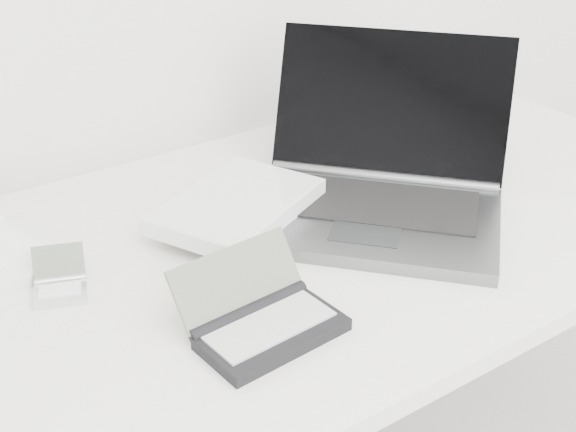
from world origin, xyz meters
TOP-DOWN VIEW (x-y plane):
  - desk at (0.00, 1.55)m, footprint 1.60×0.80m
  - laptop_large at (0.11, 1.56)m, footprint 0.67×0.57m
  - pda_silver at (-0.36, 1.60)m, footprint 0.10×0.11m
  - palmtop_charcoal at (-0.18, 1.36)m, footprint 0.20×0.17m

SIDE VIEW (x-z plane):
  - desk at x=0.00m, z-range 0.32..1.05m
  - pda_silver at x=-0.36m, z-range 0.72..0.77m
  - palmtop_charcoal at x=-0.18m, z-range 0.70..0.80m
  - laptop_large at x=0.11m, z-range 0.64..0.90m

